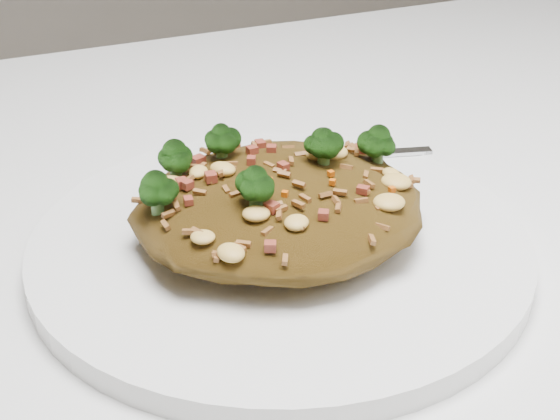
{
  "coord_description": "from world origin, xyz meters",
  "views": [
    {
      "loc": [
        -0.21,
        -0.38,
        1.0
      ],
      "look_at": [
        -0.05,
        -0.03,
        0.78
      ],
      "focal_mm": 50.0,
      "sensor_mm": 36.0,
      "label": 1
    }
  ],
  "objects_px": {
    "dining_table": "(327,321)",
    "fried_rice": "(279,193)",
    "plate": "(280,243)",
    "fork": "(328,157)"
  },
  "relations": [
    {
      "from": "plate",
      "to": "dining_table",
      "type": "bearing_deg",
      "value": 33.15
    },
    {
      "from": "fried_rice",
      "to": "dining_table",
      "type": "bearing_deg",
      "value": 32.37
    },
    {
      "from": "plate",
      "to": "fork",
      "type": "bearing_deg",
      "value": 46.58
    },
    {
      "from": "dining_table",
      "to": "fried_rice",
      "type": "height_order",
      "value": "fried_rice"
    },
    {
      "from": "dining_table",
      "to": "plate",
      "type": "relative_size",
      "value": 4.18
    },
    {
      "from": "dining_table",
      "to": "fork",
      "type": "distance_m",
      "value": 0.12
    },
    {
      "from": "dining_table",
      "to": "fork",
      "type": "xyz_separation_m",
      "value": [
        0.02,
        0.04,
        0.11
      ]
    },
    {
      "from": "dining_table",
      "to": "fork",
      "type": "relative_size",
      "value": 7.52
    },
    {
      "from": "dining_table",
      "to": "fried_rice",
      "type": "xyz_separation_m",
      "value": [
        -0.05,
        -0.03,
        0.13
      ]
    },
    {
      "from": "fried_rice",
      "to": "fork",
      "type": "xyz_separation_m",
      "value": [
        0.07,
        0.07,
        -0.02
      ]
    }
  ]
}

